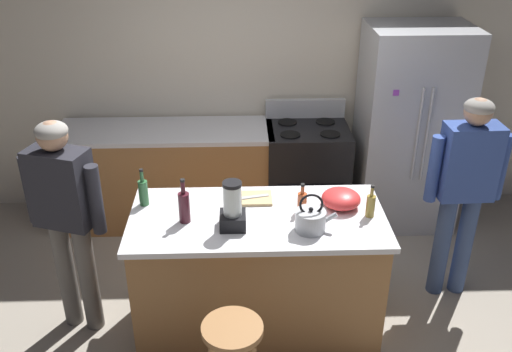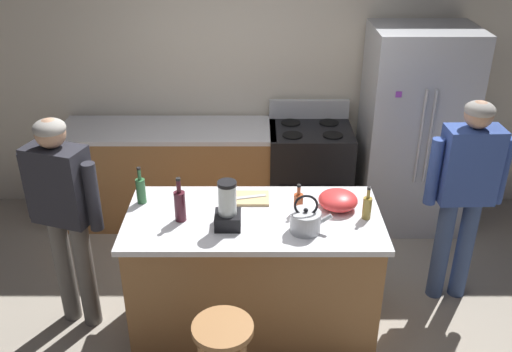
{
  "view_description": "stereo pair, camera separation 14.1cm",
  "coord_description": "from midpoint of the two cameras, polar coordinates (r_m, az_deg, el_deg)",
  "views": [
    {
      "loc": [
        -0.12,
        -3.26,
        2.95
      ],
      "look_at": [
        0.0,
        0.3,
        1.1
      ],
      "focal_mm": 39.55,
      "sensor_mm": 36.0,
      "label": 1
    },
    {
      "loc": [
        0.02,
        -3.27,
        2.95
      ],
      "look_at": [
        0.0,
        0.3,
        1.1
      ],
      "focal_mm": 39.55,
      "sensor_mm": 36.0,
      "label": 2
    }
  ],
  "objects": [
    {
      "name": "blender_appliance",
      "position": [
        3.64,
        -1.55,
        -3.28
      ],
      "size": [
        0.17,
        0.17,
        0.33
      ],
      "color": "black",
      "rests_on": "kitchen_island"
    },
    {
      "name": "bottle_wine",
      "position": [
        3.75,
        -6.39,
        -2.91
      ],
      "size": [
        0.08,
        0.08,
        0.32
      ],
      "color": "#471923",
      "rests_on": "kitchen_island"
    },
    {
      "name": "tea_kettle",
      "position": [
        3.65,
        6.38,
        -4.53
      ],
      "size": [
        0.28,
        0.2,
        0.27
      ],
      "color": "#B7BABF",
      "rests_on": "kitchen_island"
    },
    {
      "name": "mixing_bowl",
      "position": [
        3.94,
        9.55,
        -2.45
      ],
      "size": [
        0.27,
        0.27,
        0.12
      ],
      "primitive_type": "ellipsoid",
      "color": "red",
      "rests_on": "kitchen_island"
    },
    {
      "name": "refrigerator",
      "position": [
        5.39,
        16.59,
        4.34
      ],
      "size": [
        0.9,
        0.73,
        1.89
      ],
      "color": "#B7BABF",
      "rests_on": "ground_plane"
    },
    {
      "name": "bottle_cooking_sauce",
      "position": [
        3.85,
        5.6,
        -2.7
      ],
      "size": [
        0.06,
        0.06,
        0.22
      ],
      "color": "#B24C26",
      "rests_on": "kitchen_island"
    },
    {
      "name": "stove_range",
      "position": [
        5.42,
        6.37,
        0.16
      ],
      "size": [
        0.76,
        0.65,
        1.13
      ],
      "color": "black",
      "rests_on": "ground_plane"
    },
    {
      "name": "chef_knife",
      "position": [
        4.01,
        0.72,
        -2.12
      ],
      "size": [
        0.22,
        0.08,
        0.01
      ],
      "primitive_type": "cube",
      "rotation": [
        0.0,
        0.0,
        0.22
      ],
      "color": "#B7BABF",
      "rests_on": "cutting_board"
    },
    {
      "name": "person_by_island_left",
      "position": [
        4.06,
        -17.72,
        -2.9
      ],
      "size": [
        0.59,
        0.34,
        1.64
      ],
      "color": "#66605B",
      "rests_on": "ground_plane"
    },
    {
      "name": "kitchen_island",
      "position": [
        4.1,
        0.98,
        -9.75
      ],
      "size": [
        1.74,
        0.84,
        0.95
      ],
      "color": "#9E6B3D",
      "rests_on": "ground_plane"
    },
    {
      "name": "ground_plane",
      "position": [
        4.4,
        0.93,
        -14.72
      ],
      "size": [
        14.0,
        14.0,
        0.0
      ],
      "primitive_type": "plane",
      "color": "#9E9384"
    },
    {
      "name": "bottle_vinegar",
      "position": [
        3.85,
        12.44,
        -3.12
      ],
      "size": [
        0.06,
        0.06,
        0.24
      ],
      "color": "olive",
      "rests_on": "kitchen_island"
    },
    {
      "name": "person_by_sink_right",
      "position": [
        4.42,
        21.52,
        -0.91
      ],
      "size": [
        0.59,
        0.23,
        1.65
      ],
      "color": "#384C7A",
      "rests_on": "ground_plane"
    },
    {
      "name": "bottle_olive_oil",
      "position": [
        4.0,
        -10.33,
        -1.37
      ],
      "size": [
        0.07,
        0.07,
        0.28
      ],
      "color": "#2D6638",
      "rests_on": "kitchen_island"
    },
    {
      "name": "back_wall",
      "position": [
        5.46,
        0.84,
        10.32
      ],
      "size": [
        8.0,
        0.1,
        2.7
      ],
      "primitive_type": "cube",
      "color": "beige",
      "rests_on": "ground_plane"
    },
    {
      "name": "cutting_board",
      "position": [
        4.02,
        0.43,
        -2.28
      ],
      "size": [
        0.3,
        0.2,
        0.02
      ],
      "primitive_type": "cube",
      "color": "tan",
      "rests_on": "kitchen_island"
    },
    {
      "name": "bar_stool",
      "position": [
        3.45,
        -1.9,
        -16.9
      ],
      "size": [
        0.36,
        0.36,
        0.71
      ],
      "color": "#9E6B3D",
      "rests_on": "ground_plane"
    },
    {
      "name": "back_counter_run",
      "position": [
        5.47,
        -7.61,
        0.21
      ],
      "size": [
        2.0,
        0.64,
        0.95
      ],
      "color": "#9E6B3D",
      "rests_on": "ground_plane"
    }
  ]
}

